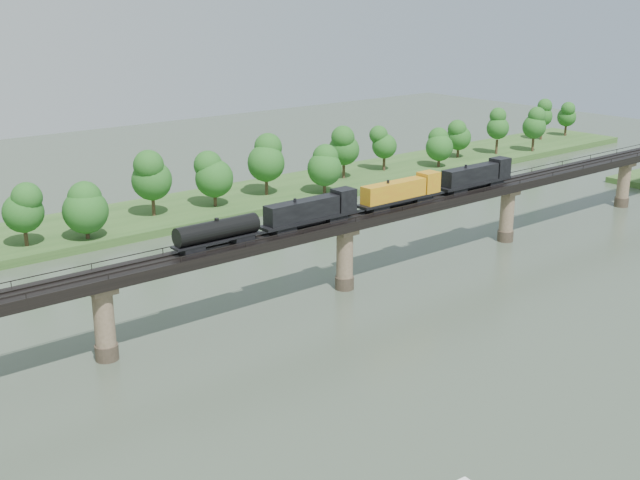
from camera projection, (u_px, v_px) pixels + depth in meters
ground at (496, 352)px, 103.96m from camera, size 400.00×400.00×0.00m
far_bank at (171, 213)px, 166.47m from camera, size 300.00×24.00×1.60m
bridge at (345, 256)px, 124.49m from camera, size 236.00×30.00×11.50m
bridge_superstructure at (345, 217)px, 122.62m from camera, size 220.00×4.90×0.75m
far_treeline at (143, 185)px, 155.81m from camera, size 289.06×17.54×13.60m
freight_train at (372, 198)px, 125.43m from camera, size 68.36×2.66×4.71m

